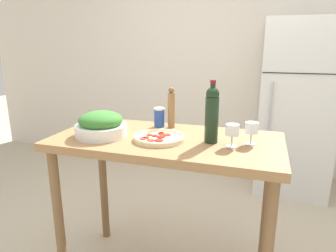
{
  "coord_description": "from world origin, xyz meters",
  "views": [
    {
      "loc": [
        0.51,
        -1.56,
        1.46
      ],
      "look_at": [
        0.0,
        0.03,
        1.01
      ],
      "focal_mm": 32.0,
      "sensor_mm": 36.0,
      "label": 1
    }
  ],
  "objects_px": {
    "refrigerator": "(295,109)",
    "pepper_mill": "(171,108)",
    "wine_bottle": "(212,114)",
    "homemade_pizza": "(159,138)",
    "wine_glass_far": "(252,129)",
    "salt_canister": "(159,117)",
    "wine_glass_near": "(232,131)",
    "salad_bowl": "(101,125)"
  },
  "relations": [
    {
      "from": "wine_glass_far",
      "to": "salad_bowl",
      "type": "height_order",
      "value": "salad_bowl"
    },
    {
      "from": "refrigerator",
      "to": "wine_glass_near",
      "type": "relative_size",
      "value": 14.02
    },
    {
      "from": "wine_glass_far",
      "to": "salad_bowl",
      "type": "bearing_deg",
      "value": -172.77
    },
    {
      "from": "wine_glass_far",
      "to": "pepper_mill",
      "type": "height_order",
      "value": "pepper_mill"
    },
    {
      "from": "wine_glass_near",
      "to": "salt_canister",
      "type": "xyz_separation_m",
      "value": [
        -0.49,
        0.26,
        -0.02
      ]
    },
    {
      "from": "wine_glass_far",
      "to": "homemade_pizza",
      "type": "relative_size",
      "value": 0.43
    },
    {
      "from": "wine_bottle",
      "to": "pepper_mill",
      "type": "relative_size",
      "value": 1.3
    },
    {
      "from": "wine_glass_far",
      "to": "homemade_pizza",
      "type": "height_order",
      "value": "wine_glass_far"
    },
    {
      "from": "refrigerator",
      "to": "salt_canister",
      "type": "height_order",
      "value": "refrigerator"
    },
    {
      "from": "wine_bottle",
      "to": "salt_canister",
      "type": "xyz_separation_m",
      "value": [
        -0.38,
        0.22,
        -0.1
      ]
    },
    {
      "from": "salad_bowl",
      "to": "homemade_pizza",
      "type": "relative_size",
      "value": 1.05
    },
    {
      "from": "wine_bottle",
      "to": "wine_glass_near",
      "type": "distance_m",
      "value": 0.14
    },
    {
      "from": "wine_bottle",
      "to": "pepper_mill",
      "type": "height_order",
      "value": "wine_bottle"
    },
    {
      "from": "wine_glass_far",
      "to": "wine_bottle",
      "type": "bearing_deg",
      "value": -172.08
    },
    {
      "from": "refrigerator",
      "to": "wine_glass_near",
      "type": "xyz_separation_m",
      "value": [
        -0.45,
        -1.66,
        0.18
      ]
    },
    {
      "from": "refrigerator",
      "to": "pepper_mill",
      "type": "height_order",
      "value": "refrigerator"
    },
    {
      "from": "refrigerator",
      "to": "pepper_mill",
      "type": "xyz_separation_m",
      "value": [
        -0.86,
        -1.39,
        0.22
      ]
    },
    {
      "from": "wine_glass_near",
      "to": "homemade_pizza",
      "type": "relative_size",
      "value": 0.43
    },
    {
      "from": "refrigerator",
      "to": "wine_bottle",
      "type": "bearing_deg",
      "value": -109.31
    },
    {
      "from": "pepper_mill",
      "to": "salt_canister",
      "type": "height_order",
      "value": "pepper_mill"
    },
    {
      "from": "wine_glass_near",
      "to": "pepper_mill",
      "type": "relative_size",
      "value": 0.47
    },
    {
      "from": "wine_glass_near",
      "to": "salt_canister",
      "type": "distance_m",
      "value": 0.56
    },
    {
      "from": "pepper_mill",
      "to": "wine_glass_far",
      "type": "bearing_deg",
      "value": -21.39
    },
    {
      "from": "homemade_pizza",
      "to": "salt_canister",
      "type": "xyz_separation_m",
      "value": [
        -0.09,
        0.27,
        0.05
      ]
    },
    {
      "from": "salt_canister",
      "to": "pepper_mill",
      "type": "bearing_deg",
      "value": 4.44
    },
    {
      "from": "pepper_mill",
      "to": "homemade_pizza",
      "type": "xyz_separation_m",
      "value": [
        0.01,
        -0.28,
        -0.11
      ]
    },
    {
      "from": "salad_bowl",
      "to": "wine_bottle",
      "type": "bearing_deg",
      "value": 7.0
    },
    {
      "from": "refrigerator",
      "to": "pepper_mill",
      "type": "distance_m",
      "value": 1.65
    },
    {
      "from": "homemade_pizza",
      "to": "wine_bottle",
      "type": "bearing_deg",
      "value": 10.13
    },
    {
      "from": "homemade_pizza",
      "to": "pepper_mill",
      "type": "bearing_deg",
      "value": 92.88
    },
    {
      "from": "refrigerator",
      "to": "salad_bowl",
      "type": "xyz_separation_m",
      "value": [
        -1.19,
        -1.69,
        0.16
      ]
    },
    {
      "from": "wine_glass_far",
      "to": "salt_canister",
      "type": "xyz_separation_m",
      "value": [
        -0.58,
        0.19,
        -0.02
      ]
    },
    {
      "from": "salad_bowl",
      "to": "wine_glass_near",
      "type": "bearing_deg",
      "value": 2.61
    },
    {
      "from": "salad_bowl",
      "to": "salt_canister",
      "type": "bearing_deg",
      "value": 49.6
    },
    {
      "from": "wine_bottle",
      "to": "homemade_pizza",
      "type": "xyz_separation_m",
      "value": [
        -0.28,
        -0.05,
        -0.15
      ]
    },
    {
      "from": "wine_bottle",
      "to": "wine_glass_near",
      "type": "bearing_deg",
      "value": -20.44
    },
    {
      "from": "refrigerator",
      "to": "salt_canister",
      "type": "xyz_separation_m",
      "value": [
        -0.94,
        -1.39,
        0.16
      ]
    },
    {
      "from": "wine_bottle",
      "to": "salad_bowl",
      "type": "distance_m",
      "value": 0.64
    },
    {
      "from": "salt_canister",
      "to": "wine_glass_far",
      "type": "bearing_deg",
      "value": -18.16
    },
    {
      "from": "wine_glass_near",
      "to": "pepper_mill",
      "type": "distance_m",
      "value": 0.49
    },
    {
      "from": "refrigerator",
      "to": "wine_glass_near",
      "type": "bearing_deg",
      "value": -105.17
    },
    {
      "from": "wine_glass_far",
      "to": "salt_canister",
      "type": "distance_m",
      "value": 0.62
    }
  ]
}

